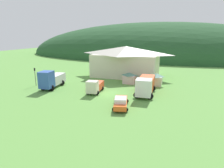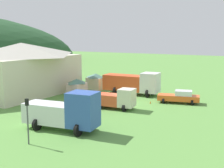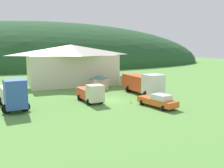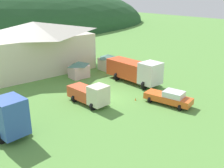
{
  "view_description": "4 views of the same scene",
  "coord_description": "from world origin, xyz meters",
  "px_view_note": "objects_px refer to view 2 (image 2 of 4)",
  "views": [
    {
      "loc": [
        11.91,
        -31.77,
        10.39
      ],
      "look_at": [
        0.22,
        1.36,
        1.42
      ],
      "focal_mm": 31.07,
      "sensor_mm": 36.0,
      "label": 1
    },
    {
      "loc": [
        -32.86,
        -17.12,
        8.65
      ],
      "look_at": [
        2.31,
        2.79,
        2.05
      ],
      "focal_mm": 47.93,
      "sensor_mm": 36.0,
      "label": 2
    },
    {
      "loc": [
        -11.92,
        -30.9,
        7.38
      ],
      "look_at": [
        1.35,
        1.52,
        1.92
      ],
      "focal_mm": 39.54,
      "sensor_mm": 36.0,
      "label": 3
    },
    {
      "loc": [
        -17.5,
        -22.36,
        11.84
      ],
      "look_at": [
        1.4,
        0.39,
        1.26
      ],
      "focal_mm": 41.42,
      "sensor_mm": 36.0,
      "label": 4
    }
  ],
  "objects_px": {
    "service_pickup_orange": "(180,97)",
    "play_shed_pink": "(77,87)",
    "box_truck_blue": "(66,111)",
    "heavy_rig_white": "(133,83)",
    "depot_building": "(22,68)",
    "traffic_light_west": "(27,116)",
    "traffic_cone_near_pickup": "(150,103)",
    "light_truck_cream": "(116,99)",
    "play_shed_cream": "(96,81)"
  },
  "relations": [
    {
      "from": "depot_building",
      "to": "play_shed_pink",
      "type": "distance_m",
      "value": 8.69
    },
    {
      "from": "play_shed_cream",
      "to": "service_pickup_orange",
      "type": "distance_m",
      "value": 15.25
    },
    {
      "from": "play_shed_pink",
      "to": "traffic_light_west",
      "type": "distance_m",
      "value": 19.87
    },
    {
      "from": "box_truck_blue",
      "to": "traffic_cone_near_pickup",
      "type": "relative_size",
      "value": 12.47
    },
    {
      "from": "depot_building",
      "to": "light_truck_cream",
      "type": "relative_size",
      "value": 3.19
    },
    {
      "from": "service_pickup_orange",
      "to": "traffic_cone_near_pickup",
      "type": "distance_m",
      "value": 3.88
    },
    {
      "from": "play_shed_pink",
      "to": "service_pickup_orange",
      "type": "distance_m",
      "value": 14.72
    },
    {
      "from": "play_shed_cream",
      "to": "depot_building",
      "type": "bearing_deg",
      "value": 139.78
    },
    {
      "from": "traffic_light_west",
      "to": "traffic_cone_near_pickup",
      "type": "bearing_deg",
      "value": -9.15
    },
    {
      "from": "heavy_rig_white",
      "to": "play_shed_pink",
      "type": "bearing_deg",
      "value": -148.48
    },
    {
      "from": "play_shed_cream",
      "to": "service_pickup_orange",
      "type": "bearing_deg",
      "value": -102.48
    },
    {
      "from": "service_pickup_orange",
      "to": "depot_building",
      "type": "bearing_deg",
      "value": 179.67
    },
    {
      "from": "light_truck_cream",
      "to": "traffic_cone_near_pickup",
      "type": "xyz_separation_m",
      "value": [
        4.64,
        -2.47,
        -1.23
      ]
    },
    {
      "from": "box_truck_blue",
      "to": "traffic_cone_near_pickup",
      "type": "distance_m",
      "value": 14.42
    },
    {
      "from": "box_truck_blue",
      "to": "light_truck_cream",
      "type": "distance_m",
      "value": 9.46
    },
    {
      "from": "box_truck_blue",
      "to": "heavy_rig_white",
      "type": "distance_m",
      "value": 18.5
    },
    {
      "from": "box_truck_blue",
      "to": "play_shed_pink",
      "type": "bearing_deg",
      "value": 115.52
    },
    {
      "from": "depot_building",
      "to": "service_pickup_orange",
      "type": "height_order",
      "value": "depot_building"
    },
    {
      "from": "traffic_cone_near_pickup",
      "to": "heavy_rig_white",
      "type": "bearing_deg",
      "value": 46.35
    },
    {
      "from": "depot_building",
      "to": "light_truck_cream",
      "type": "xyz_separation_m",
      "value": [
        -1.3,
        -16.58,
        -2.68
      ]
    },
    {
      "from": "depot_building",
      "to": "heavy_rig_white",
      "type": "xyz_separation_m",
      "value": [
        7.65,
        -14.54,
        -2.14
      ]
    },
    {
      "from": "service_pickup_orange",
      "to": "traffic_cone_near_pickup",
      "type": "height_order",
      "value": "service_pickup_orange"
    },
    {
      "from": "heavy_rig_white",
      "to": "service_pickup_orange",
      "type": "xyz_separation_m",
      "value": [
        -2.24,
        -7.7,
        -0.94
      ]
    },
    {
      "from": "box_truck_blue",
      "to": "service_pickup_orange",
      "type": "relative_size",
      "value": 1.34
    },
    {
      "from": "box_truck_blue",
      "to": "service_pickup_orange",
      "type": "height_order",
      "value": "box_truck_blue"
    },
    {
      "from": "play_shed_cream",
      "to": "light_truck_cream",
      "type": "bearing_deg",
      "value": -137.31
    },
    {
      "from": "box_truck_blue",
      "to": "heavy_rig_white",
      "type": "relative_size",
      "value": 0.88
    },
    {
      "from": "depot_building",
      "to": "light_truck_cream",
      "type": "bearing_deg",
      "value": -94.48
    },
    {
      "from": "play_shed_pink",
      "to": "light_truck_cream",
      "type": "distance_m",
      "value": 9.82
    },
    {
      "from": "light_truck_cream",
      "to": "traffic_cone_near_pickup",
      "type": "distance_m",
      "value": 5.4
    },
    {
      "from": "heavy_rig_white",
      "to": "service_pickup_orange",
      "type": "height_order",
      "value": "heavy_rig_white"
    },
    {
      "from": "light_truck_cream",
      "to": "service_pickup_orange",
      "type": "height_order",
      "value": "light_truck_cream"
    },
    {
      "from": "play_shed_cream",
      "to": "light_truck_cream",
      "type": "xyz_separation_m",
      "value": [
        -10.0,
        -9.22,
        -0.09
      ]
    },
    {
      "from": "traffic_light_west",
      "to": "heavy_rig_white",
      "type": "bearing_deg",
      "value": 3.91
    },
    {
      "from": "light_truck_cream",
      "to": "traffic_light_west",
      "type": "bearing_deg",
      "value": -98.29
    },
    {
      "from": "depot_building",
      "to": "traffic_cone_near_pickup",
      "type": "distance_m",
      "value": 19.73
    },
    {
      "from": "traffic_light_west",
      "to": "box_truck_blue",
      "type": "bearing_deg",
      "value": -6.01
    },
    {
      "from": "depot_building",
      "to": "play_shed_pink",
      "type": "bearing_deg",
      "value": -69.07
    },
    {
      "from": "depot_building",
      "to": "play_shed_pink",
      "type": "height_order",
      "value": "depot_building"
    },
    {
      "from": "play_shed_pink",
      "to": "heavy_rig_white",
      "type": "distance_m",
      "value": 8.29
    },
    {
      "from": "traffic_light_west",
      "to": "traffic_cone_near_pickup",
      "type": "distance_m",
      "value": 18.76
    },
    {
      "from": "play_shed_cream",
      "to": "heavy_rig_white",
      "type": "bearing_deg",
      "value": -98.33
    },
    {
      "from": "traffic_light_west",
      "to": "depot_building",
      "type": "bearing_deg",
      "value": 46.94
    },
    {
      "from": "depot_building",
      "to": "light_truck_cream",
      "type": "distance_m",
      "value": 16.85
    },
    {
      "from": "light_truck_cream",
      "to": "traffic_light_west",
      "type": "relative_size",
      "value": 1.44
    },
    {
      "from": "service_pickup_orange",
      "to": "traffic_cone_near_pickup",
      "type": "relative_size",
      "value": 9.32
    },
    {
      "from": "traffic_cone_near_pickup",
      "to": "play_shed_pink",
      "type": "bearing_deg",
      "value": 91.96
    },
    {
      "from": "depot_building",
      "to": "service_pickup_orange",
      "type": "distance_m",
      "value": 23.09
    },
    {
      "from": "depot_building",
      "to": "box_truck_blue",
      "type": "distance_m",
      "value": 19.84
    },
    {
      "from": "service_pickup_orange",
      "to": "play_shed_pink",
      "type": "bearing_deg",
      "value": 175.59
    }
  ]
}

